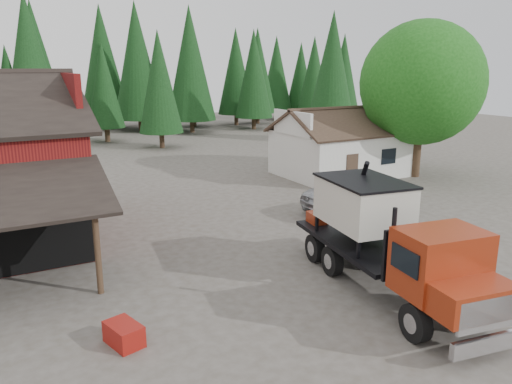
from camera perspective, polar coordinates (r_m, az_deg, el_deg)
ground at (r=17.64m, az=2.58°, el=-10.20°), size 120.00×120.00×0.00m
farmhouse at (r=34.68m, az=9.68°, el=4.71°), size 8.60×6.42×4.65m
deciduous_tree at (r=34.78m, az=18.44°, el=11.25°), size 8.00×8.00×10.20m
conifer_backdrop at (r=56.75m, az=-20.38°, el=5.98°), size 76.00×16.00×16.00m
near_pine_b at (r=46.00m, az=-11.00°, el=12.25°), size 3.96×3.96×10.40m
near_pine_c at (r=50.01m, az=8.70°, el=13.63°), size 4.84×4.84×12.40m
near_pine_d at (r=47.85m, az=-24.41°, el=13.14°), size 5.28×5.28×13.40m
feed_truck at (r=16.83m, az=14.80°, el=-5.00°), size 3.76×9.19×4.03m
silver_car at (r=26.09m, az=11.71°, el=-0.36°), size 6.38×3.47×1.70m
equip_box at (r=14.37m, az=-14.86°, el=-15.42°), size 0.96×1.24×0.60m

